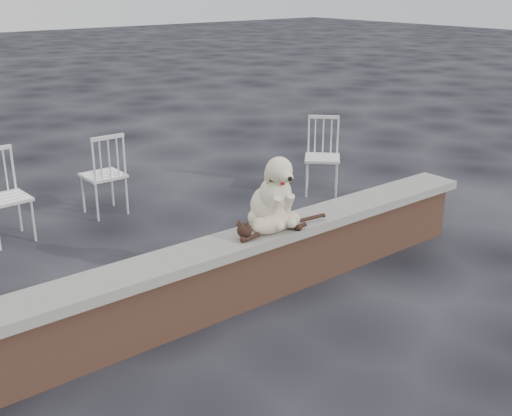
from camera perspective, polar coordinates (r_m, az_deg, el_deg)
ground at (r=5.02m, az=-5.75°, el=-10.12°), size 60.00×60.00×0.00m
brick_wall at (r=4.90m, az=-5.85°, el=-7.59°), size 6.00×0.30×0.50m
capstone at (r=4.77m, az=-5.97°, el=-4.50°), size 6.20×0.40×0.08m
dog at (r=5.16m, az=1.34°, el=1.74°), size 0.50×0.60×0.63m
cat at (r=5.08m, az=1.72°, el=-1.26°), size 1.06×0.42×0.18m
chair_d at (r=7.76m, az=6.04°, el=4.66°), size 0.79×0.79×0.94m
chair_a at (r=6.75m, az=-21.74°, el=0.95°), size 0.58×0.58×0.94m
chair_c at (r=7.23m, az=-13.69°, el=3.04°), size 0.56×0.56×0.94m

